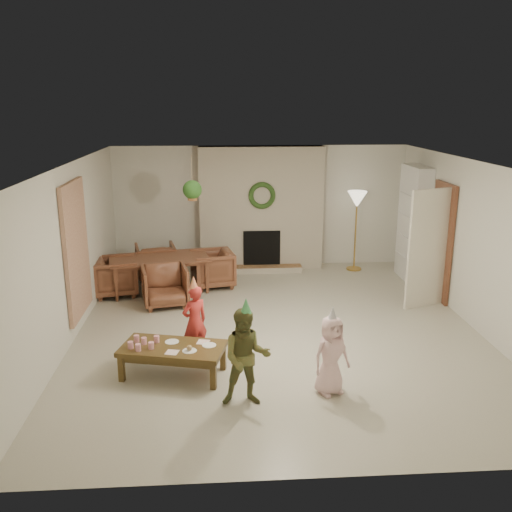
{
  "coord_description": "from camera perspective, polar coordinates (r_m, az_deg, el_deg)",
  "views": [
    {
      "loc": [
        -0.86,
        -7.82,
        3.34
      ],
      "look_at": [
        -0.3,
        0.4,
        1.05
      ],
      "focal_mm": 38.93,
      "sensor_mm": 36.0,
      "label": 1
    }
  ],
  "objects": [
    {
      "name": "wall_right",
      "position": [
        8.97,
        21.73,
        0.93
      ],
      "size": [
        0.0,
        7.0,
        7.0
      ],
      "primitive_type": "plane",
      "rotation": [
        1.57,
        0.0,
        -1.57
      ],
      "color": "silver",
      "rests_on": "floor"
    },
    {
      "name": "bookshelf_shelf_d",
      "position": [
        10.9,
        15.98,
        6.02
      ],
      "size": [
        0.3,
        0.92,
        0.03
      ],
      "primitive_type": "cube",
      "color": "white",
      "rests_on": "bookshelf_carcass"
    },
    {
      "name": "food_scoop",
      "position": [
        6.93,
        -6.86,
        -9.35
      ],
      "size": [
        0.08,
        0.08,
        0.07
      ],
      "primitive_type": "sphere",
      "rotation": [
        0.0,
        0.0,
        -0.24
      ],
      "color": "tan",
      "rests_on": "plate_b"
    },
    {
      "name": "floor_lamp_post",
      "position": [
        11.46,
        10.18,
        2.28
      ],
      "size": [
        0.03,
        0.03,
        1.46
      ],
      "primitive_type": "cylinder",
      "color": "gold",
      "rests_on": "floor"
    },
    {
      "name": "party_hat_red",
      "position": [
        7.32,
        -6.44,
        -2.76
      ],
      "size": [
        0.17,
        0.17,
        0.19
      ],
      "primitive_type": "cone",
      "rotation": [
        0.0,
        0.0,
        0.23
      ],
      "color": "gold",
      "rests_on": "child_red"
    },
    {
      "name": "child_plaid",
      "position": [
        6.33,
        -1.01,
        -10.39
      ],
      "size": [
        0.56,
        0.44,
        1.15
      ],
      "primitive_type": "imported",
      "rotation": [
        0.0,
        0.0,
        -0.01
      ],
      "color": "brown",
      "rests_on": "floor"
    },
    {
      "name": "cup_a",
      "position": [
        7.12,
        -12.76,
        -8.91
      ],
      "size": [
        0.08,
        0.08,
        0.09
      ],
      "primitive_type": "cylinder",
      "rotation": [
        0.0,
        0.0,
        -0.24
      ],
      "color": "white",
      "rests_on": "coffee_table_top"
    },
    {
      "name": "floor",
      "position": [
        8.55,
        2.21,
        -7.48
      ],
      "size": [
        7.0,
        7.0,
        0.0
      ],
      "primitive_type": "plane",
      "color": "#B7B29E",
      "rests_on": "ground"
    },
    {
      "name": "fireplace_wreath",
      "position": [
        11.07,
        0.62,
        6.23
      ],
      "size": [
        0.54,
        0.1,
        0.54
      ],
      "primitive_type": "torus",
      "rotation": [
        1.57,
        0.0,
        0.0
      ],
      "color": "#214218",
      "rests_on": "fireplace_mass"
    },
    {
      "name": "coffee_leg_bl",
      "position": [
        7.61,
        -12.09,
        -9.47
      ],
      "size": [
        0.08,
        0.08,
        0.34
      ],
      "primitive_type": "cube",
      "rotation": [
        0.0,
        0.0,
        -0.24
      ],
      "color": "brown",
      "rests_on": "floor"
    },
    {
      "name": "dining_chair_far",
      "position": [
        10.99,
        -10.26,
        -0.55
      ],
      "size": [
        0.87,
        0.89,
        0.69
      ],
      "primitive_type": "imported",
      "rotation": [
        0.0,
        0.0,
        3.35
      ],
      "color": "brown",
      "rests_on": "floor"
    },
    {
      "name": "party_hat_pink",
      "position": [
        6.45,
        7.88,
        -5.89
      ],
      "size": [
        0.15,
        0.15,
        0.17
      ],
      "primitive_type": "cone",
      "rotation": [
        0.0,
        0.0,
        0.24
      ],
      "color": "silver",
      "rests_on": "child_pink"
    },
    {
      "name": "books_row_mid",
      "position": [
        11.06,
        15.55,
        2.69
      ],
      "size": [
        0.2,
        0.44,
        0.24
      ],
      "primitive_type": "cube",
      "color": "#295C97",
      "rests_on": "bookshelf_shelf_b"
    },
    {
      "name": "wall_front",
      "position": [
        4.88,
        6.73,
        -9.97
      ],
      "size": [
        7.0,
        0.0,
        7.0
      ],
      "primitive_type": "plane",
      "rotation": [
        -1.57,
        0.0,
        0.0
      ],
      "color": "silver",
      "rests_on": "floor"
    },
    {
      "name": "wall_back",
      "position": [
        11.54,
        0.45,
        5.1
      ],
      "size": [
        7.0,
        0.0,
        7.0
      ],
      "primitive_type": "plane",
      "rotation": [
        1.57,
        0.0,
        0.0
      ],
      "color": "silver",
      "rests_on": "floor"
    },
    {
      "name": "curtain_panel",
      "position": [
        8.55,
        -17.98,
        0.61
      ],
      "size": [
        0.06,
        1.2,
        2.0
      ],
      "primitive_type": "cube",
      "color": "#C9AC8E",
      "rests_on": "wall_left"
    },
    {
      "name": "coffee_leg_fr",
      "position": [
        6.83,
        -4.42,
        -12.21
      ],
      "size": [
        0.08,
        0.08,
        0.34
      ],
      "primitive_type": "cube",
      "rotation": [
        0.0,
        0.0,
        -0.24
      ],
      "color": "brown",
      "rests_on": "floor"
    },
    {
      "name": "books_row_upper",
      "position": [
        10.85,
        15.95,
        4.52
      ],
      "size": [
        0.2,
        0.36,
        0.22
      ],
      "primitive_type": "cube",
      "color": "#A96724",
      "rests_on": "bookshelf_shelf_c"
    },
    {
      "name": "fireplace_mass",
      "position": [
        11.35,
        0.53,
        4.92
      ],
      "size": [
        2.5,
        0.4,
        2.5
      ],
      "primitive_type": "cube",
      "color": "#572017",
      "rests_on": "floor"
    },
    {
      "name": "cup_e",
      "position": [
        7.06,
        -10.72,
        -9.02
      ],
      "size": [
        0.08,
        0.08,
        0.09
      ],
      "primitive_type": "cylinder",
      "rotation": [
        0.0,
        0.0,
        -0.24
      ],
      "color": "white",
      "rests_on": "coffee_table_top"
    },
    {
      "name": "ceiling",
      "position": [
        7.91,
        2.4,
        9.42
      ],
      "size": [
        7.0,
        7.0,
        0.0
      ],
      "primitive_type": "plane",
      "rotation": [
        3.14,
        0.0,
        0.0
      ],
      "color": "white",
      "rests_on": "wall_back"
    },
    {
      "name": "books_row_lower",
      "position": [
        10.97,
        15.73,
        0.42
      ],
      "size": [
        0.2,
        0.4,
        0.24
      ],
      "primitive_type": "cube",
      "color": "#A62E1E",
      "rests_on": "bookshelf_shelf_a"
    },
    {
      "name": "cup_b",
      "position": [
        7.29,
        -12.18,
        -8.29
      ],
      "size": [
        0.08,
        0.08,
        0.09
      ],
      "primitive_type": "cylinder",
      "rotation": [
        0.0,
        0.0,
        -0.24
      ],
      "color": "white",
      "rests_on": "coffee_table_top"
    },
    {
      "name": "coffee_leg_fl",
      "position": [
        7.18,
        -13.65,
        -11.17
      ],
      "size": [
        0.08,
        0.08,
        0.34
      ],
      "primitive_type": "cube",
      "rotation": [
        0.0,
        0.0,
        -0.24
      ],
      "color": "brown",
      "rests_on": "floor"
    },
    {
      "name": "dining_chair_near",
      "position": [
        9.51,
        -9.32,
        -3.05
      ],
      "size": [
        0.87,
        0.89,
        0.69
      ],
      "primitive_type": "imported",
      "rotation": [
        0.0,
        0.0,
        0.21
      ],
      "color": "brown",
      "rests_on": "floor"
    },
    {
      "name": "dining_table",
      "position": [
        10.26,
        -9.82,
        -1.88
      ],
      "size": [
        1.93,
        1.32,
        0.62
      ],
      "primitive_type": "imported",
      "rotation": [
        0.0,
        0.0,
        0.21
      ],
      "color": "brown",
      "rests_on": "floor"
    },
    {
      "name": "party_hat_plaid",
      "position": [
        6.09,
        -1.04,
        -5.17
      ],
      "size": [
        0.17,
        0.17,
        0.19
      ],
      "primitive_type": "cone",
      "rotation": [
        0.0,
        0.0,
        -0.36
      ],
      "color": "#48AA5B",
      "rests_on": "child_plaid"
    },
    {
      "name": "coffee_table_apron",
      "position": [
        7.15,
        -8.52,
        -9.87
      ],
      "size": [
        1.28,
        0.81,
        0.08
      ],
      "primitive_type": "cube",
      "rotation": [
        0.0,
        0.0,
        -0.24
      ],
      "color": "brown",
      "rests_on": "floor"
    },
    {
      "name": "wall_left",
      "position": [
        8.37,
        -18.57,
        0.25
      ],
      "size": [
        0.0,
        7.0,
        7.0
      ],
      "primitive_type": "plane",
      "rotation": [
        1.57,
        0.0,
        1.57
      ],
      "color": "silver",
      "rests_on": "floor"
    },
    {
      "name": "door_leaf",
      "position": [
        9.59,
        17.26,
        0.69
      ],
      "size": [
        0.77,
        0.32,
        2.0
      ],
      "primitive_type": "cube",
      "rotation": [
        0.0,
        0.0,
        -1.22
      ],
      "color": "beige",
      "rests_on": "floor"
    },
    {
      "name": "hanging_plant_cord",
      "position": [
        9.41,
        -6.61,
        8.16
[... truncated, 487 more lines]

